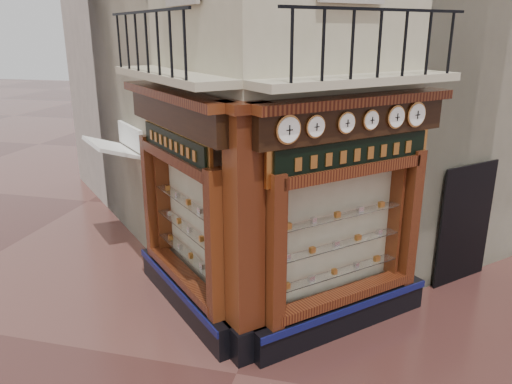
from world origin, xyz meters
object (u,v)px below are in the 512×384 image
(clock_d, at_px, (371,120))
(signboard_left, at_px, (175,144))
(clock_b, at_px, (315,126))
(signboard_right, at_px, (354,154))
(clock_e, at_px, (396,117))
(awning, at_px, (120,247))
(clock_f, at_px, (416,115))
(clock_a, at_px, (288,130))
(corner_pilaster, at_px, (244,241))
(clock_c, at_px, (346,123))

(clock_d, height_order, signboard_left, clock_d)
(clock_b, bearing_deg, signboard_right, 7.42)
(clock_e, height_order, awning, clock_e)
(signboard_left, bearing_deg, clock_d, -134.09)
(clock_f, distance_m, signboard_right, 1.26)
(clock_a, height_order, signboard_right, clock_a)
(clock_d, bearing_deg, signboard_left, 135.91)
(signboard_right, bearing_deg, clock_a, -175.15)
(clock_b, distance_m, signboard_right, 1.00)
(corner_pilaster, bearing_deg, clock_c, -16.33)
(clock_d, bearing_deg, clock_b, 180.00)
(clock_a, xyz_separation_m, clock_f, (1.73, 1.73, 0.00))
(corner_pilaster, xyz_separation_m, clock_d, (1.67, 1.06, 1.67))
(clock_a, height_order, clock_f, same)
(corner_pilaster, distance_m, signboard_right, 2.12)
(clock_a, height_order, awning, clock_a)
(clock_c, bearing_deg, awning, 109.58)
(clock_c, bearing_deg, clock_e, -0.00)
(awning, bearing_deg, clock_c, -160.42)
(clock_b, distance_m, signboard_left, 2.55)
(clock_d, xyz_separation_m, signboard_right, (-0.21, -0.05, -0.52))
(clock_c, xyz_separation_m, clock_e, (0.70, 0.70, 0.00))
(clock_d, distance_m, clock_f, 0.96)
(clock_c, relative_size, clock_f, 0.80)
(clock_b, distance_m, clock_d, 1.03)
(clock_a, distance_m, clock_b, 0.46)
(clock_e, xyz_separation_m, clock_f, (0.31, 0.31, -0.00))
(corner_pilaster, height_order, clock_c, corner_pilaster)
(clock_b, bearing_deg, corner_pilaster, 154.66)
(clock_c, bearing_deg, clock_b, -180.00)
(clock_a, bearing_deg, clock_e, 0.00)
(clock_a, height_order, signboard_left, clock_a)
(corner_pilaster, xyz_separation_m, signboard_left, (-1.46, 1.01, 1.15))
(clock_e, bearing_deg, awning, 118.19)
(clock_e, distance_m, clock_f, 0.44)
(corner_pilaster, distance_m, clock_a, 1.78)
(clock_d, height_order, awning, clock_d)
(clock_b, bearing_deg, clock_a, 180.00)
(clock_d, xyz_separation_m, clock_f, (0.68, 0.68, 0.00))
(clock_a, height_order, clock_c, clock_a)
(clock_c, xyz_separation_m, clock_f, (1.02, 1.02, 0.00))
(corner_pilaster, xyz_separation_m, clock_a, (0.62, 0.01, 1.67))
(corner_pilaster, height_order, clock_f, corner_pilaster)
(clock_b, distance_m, clock_c, 0.56)
(clock_e, height_order, signboard_right, clock_e)
(clock_b, height_order, awning, clock_b)
(clock_f, bearing_deg, signboard_right, 174.49)
(clock_c, bearing_deg, signboard_right, 20.70)
(corner_pilaster, height_order, clock_e, corner_pilaster)
(awning, bearing_deg, clock_e, -151.81)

